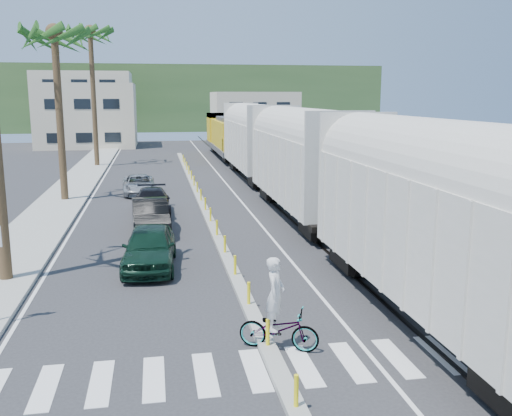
# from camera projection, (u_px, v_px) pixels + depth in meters

# --- Properties ---
(ground) EXTENTS (140.00, 140.00, 0.00)m
(ground) POSITION_uv_depth(u_px,v_px,m) (261.00, 335.00, 15.67)
(ground) COLOR #28282B
(ground) RESTS_ON ground
(sidewalk) EXTENTS (3.00, 90.00, 0.15)m
(sidewalk) POSITION_uv_depth(u_px,v_px,m) (69.00, 192.00, 38.34)
(sidewalk) COLOR gray
(sidewalk) RESTS_ON ground
(rails) EXTENTS (1.56, 100.00, 0.06)m
(rails) POSITION_uv_depth(u_px,v_px,m) (258.00, 181.00, 43.57)
(rails) COLOR black
(rails) RESTS_ON ground
(median) EXTENTS (0.45, 60.00, 0.85)m
(median) POSITION_uv_depth(u_px,v_px,m) (201.00, 202.00, 34.93)
(median) COLOR gray
(median) RESTS_ON ground
(crosswalk) EXTENTS (14.00, 2.20, 0.01)m
(crosswalk) POSITION_uv_depth(u_px,v_px,m) (276.00, 368.00, 13.74)
(crosswalk) COLOR silver
(crosswalk) RESTS_ON ground
(lane_markings) EXTENTS (9.42, 90.00, 0.01)m
(lane_markings) POSITION_uv_depth(u_px,v_px,m) (164.00, 191.00, 39.45)
(lane_markings) COLOR silver
(lane_markings) RESTS_ON ground
(freight_train) EXTENTS (3.00, 60.94, 5.85)m
(freight_train) POSITION_uv_depth(u_px,v_px,m) (278.00, 153.00, 36.05)
(freight_train) COLOR beige
(freight_train) RESTS_ON ground
(palm_trees) EXTENTS (3.50, 37.20, 13.75)m
(palm_trees) POSITION_uv_depth(u_px,v_px,m) (59.00, 22.00, 34.11)
(palm_trees) COLOR brown
(palm_trees) RESTS_ON ground
(buildings) EXTENTS (38.00, 27.00, 10.00)m
(buildings) POSITION_uv_depth(u_px,v_px,m) (127.00, 110.00, 82.93)
(buildings) COLOR beige
(buildings) RESTS_ON ground
(hillside) EXTENTS (80.00, 20.00, 12.00)m
(hillside) POSITION_uv_depth(u_px,v_px,m) (167.00, 98.00, 111.10)
(hillside) COLOR #385628
(hillside) RESTS_ON ground
(car_lead) EXTENTS (2.51, 5.00, 1.62)m
(car_lead) POSITION_uv_depth(u_px,v_px,m) (150.00, 247.00, 21.62)
(car_lead) COLOR black
(car_lead) RESTS_ON ground
(car_second) EXTENTS (2.19, 4.97, 1.58)m
(car_second) POSITION_uv_depth(u_px,v_px,m) (150.00, 216.00, 27.34)
(car_second) COLOR black
(car_second) RESTS_ON ground
(car_third) EXTENTS (2.06, 4.85, 1.40)m
(car_third) POSITION_uv_depth(u_px,v_px,m) (152.00, 202.00, 31.47)
(car_third) COLOR black
(car_third) RESTS_ON ground
(car_rear) EXTENTS (2.70, 4.87, 1.28)m
(car_rear) POSITION_uv_depth(u_px,v_px,m) (139.00, 185.00, 37.96)
(car_rear) COLOR #A0A2A5
(car_rear) RESTS_ON ground
(cyclist) EXTENTS (2.32, 2.66, 2.47)m
(cyclist) POSITION_uv_depth(u_px,v_px,m) (278.00, 321.00, 14.63)
(cyclist) COLOR #9EA0A5
(cyclist) RESTS_ON ground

